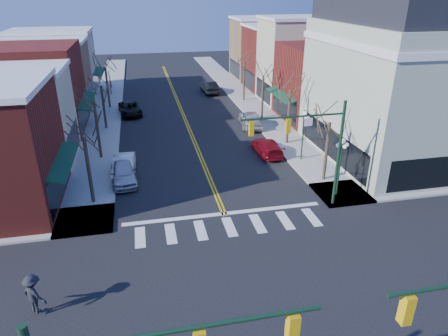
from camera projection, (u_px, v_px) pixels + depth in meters
ground at (258, 296)px, 18.95m from camera, size 160.00×160.00×0.00m
sidewalk_left at (98, 154)px, 35.09m from camera, size 3.50×70.00×0.15m
sidewalk_right at (286, 139)px, 38.41m from camera, size 3.50×70.00×0.15m
bldg_left_stucco_a at (4, 120)px, 31.84m from camera, size 10.00×7.00×7.50m
bldg_left_brick_b at (26, 91)px, 38.77m from camera, size 10.00×9.00×8.50m
bldg_left_tan at (43, 78)px, 46.27m from camera, size 10.00×7.50×7.80m
bldg_left_stucco_b at (55, 64)px, 53.09m from camera, size 10.00×8.00×8.20m
bldg_right_brick_a at (329, 83)px, 43.20m from camera, size 10.00×8.50×8.00m
bldg_right_stucco at (303, 62)px, 49.69m from camera, size 10.00×7.00×10.00m
bldg_right_brick_b at (282, 58)px, 56.69m from camera, size 10.00×8.00×8.50m
bldg_right_tan at (265, 49)px, 63.71m from camera, size 10.00×8.00×9.00m
victorian_corner at (406, 79)px, 32.27m from camera, size 12.25×14.25×13.30m
traffic_mast_far_right at (313, 142)px, 24.66m from camera, size 6.60×0.28×7.20m
lamppost_corner at (341, 157)px, 26.87m from camera, size 0.36×0.36×4.33m
lamppost_midblock at (304, 127)px, 32.66m from camera, size 0.36×0.36×4.33m
tree_left_a at (89, 172)px, 26.18m from camera, size 0.24×0.24×4.76m
tree_left_b at (98, 131)px, 33.25m from camera, size 0.24×0.24×5.04m
tree_left_c at (104, 108)px, 40.49m from camera, size 0.24×0.24×4.55m
tree_left_d at (108, 88)px, 47.54m from camera, size 0.24×0.24×4.90m
tree_right_a at (326, 153)px, 29.40m from camera, size 0.24×0.24×4.62m
tree_right_b at (288, 117)px, 36.42m from camera, size 0.24×0.24×5.18m
tree_right_c at (263, 98)px, 43.62m from camera, size 0.24×0.24×4.83m
tree_right_d at (244, 82)px, 50.72m from camera, size 0.24×0.24×4.97m
car_left_near at (124, 172)px, 29.89m from camera, size 2.13×4.63×1.54m
car_left_mid at (124, 166)px, 30.94m from camera, size 1.81×4.59×1.49m
car_left_far at (130, 109)px, 45.91m from camera, size 2.91×5.30×1.41m
car_right_near at (267, 147)px, 35.01m from camera, size 1.93×4.63×1.34m
car_right_mid at (250, 119)px, 41.81m from camera, size 2.46×5.17×1.71m
car_right_far at (209, 87)px, 55.37m from camera, size 2.03×5.04×1.63m
pedestrian_dark_b at (34, 294)px, 17.50m from camera, size 1.44×1.34×1.95m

